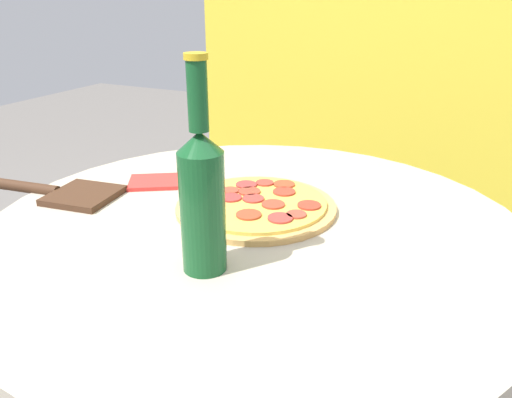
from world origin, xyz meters
TOP-DOWN VIEW (x-y plane):
  - table at (0.00, 0.00)m, footprint 0.91×0.91m
  - fence_panel at (0.00, 1.02)m, footprint 1.38×0.04m
  - pizza at (-0.02, 0.05)m, footprint 0.28×0.28m
  - beer_bottle at (0.00, -0.16)m, footprint 0.06×0.06m
  - pizza_paddle at (-0.37, -0.05)m, footprint 0.27×0.13m
  - napkin at (-0.25, 0.09)m, footprint 0.16×0.14m

SIDE VIEW (x-z plane):
  - table at x=0.00m, z-range 0.17..0.85m
  - napkin at x=-0.25m, z-range 0.69..0.69m
  - pizza_paddle at x=-0.37m, z-range 0.68..0.70m
  - pizza at x=-0.02m, z-range 0.68..0.70m
  - beer_bottle at x=0.00m, z-range 0.65..0.94m
  - fence_panel at x=0.00m, z-range 0.00..1.75m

